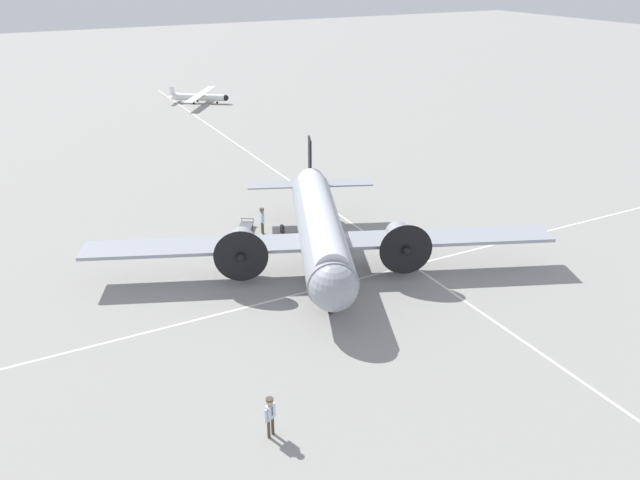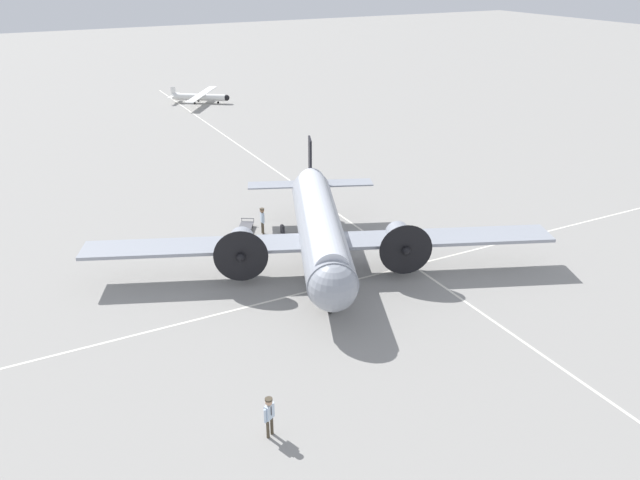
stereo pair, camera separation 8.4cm
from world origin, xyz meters
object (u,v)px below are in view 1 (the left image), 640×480
Objects in this scene: passenger_boarding at (262,218)px; suitcase_near_door at (282,229)px; light_aircraft_distant at (200,97)px; crew_foreground at (270,413)px; baggage_cart at (245,227)px; airliner_main at (321,230)px.

passenger_boarding reaches higher than suitcase_near_door.
light_aircraft_distant reaches higher than suitcase_near_door.
suitcase_near_door is at bearing -144.83° from crew_foreground.
baggage_cart is at bearing 53.60° from suitcase_near_door.
airliner_main is 6.81m from passenger_boarding.
passenger_boarding is 0.86× the size of baggage_cart.
crew_foreground is 0.85× the size of baggage_cart.
crew_foreground is 2.93× the size of suitcase_near_door.
baggage_cart is at bearing -68.81° from light_aircraft_distant.
light_aircraft_distant reaches higher than passenger_boarding.
crew_foreground is 20.08m from suitcase_near_door.
airliner_main reaches higher than light_aircraft_distant.
passenger_boarding is at bearing 71.61° from baggage_cart.
crew_foreground is 63.57m from light_aircraft_distant.
suitcase_near_door is at bearing -159.26° from airliner_main.
airliner_main reaches higher than baggage_cart.
passenger_boarding is 43.71m from light_aircraft_distant.
light_aircraft_distant is (41.73, -9.98, 0.56)m from baggage_cart.
crew_foreground is 20.06m from passenger_boarding.
airliner_main reaches higher than passenger_boarding.
suitcase_near_door reaches higher than baggage_cart.
passenger_boarding is 0.20× the size of light_aircraft_distant.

